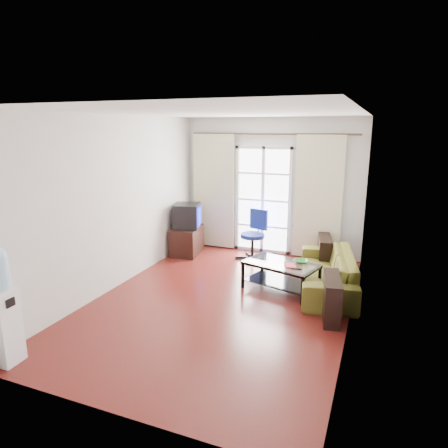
# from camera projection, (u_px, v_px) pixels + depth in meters

# --- Properties ---
(floor) EXTENTS (5.20, 5.20, 0.00)m
(floor) POSITION_uv_depth(u_px,v_px,m) (223.00, 300.00, 5.94)
(floor) COLOR maroon
(floor) RESTS_ON ground
(ceiling) EXTENTS (5.20, 5.20, 0.00)m
(ceiling) POSITION_uv_depth(u_px,v_px,m) (223.00, 113.00, 5.30)
(ceiling) COLOR white
(ceiling) RESTS_ON wall_back
(wall_back) EXTENTS (3.60, 0.02, 2.70)m
(wall_back) POSITION_uv_depth(u_px,v_px,m) (271.00, 187.00, 7.96)
(wall_back) COLOR silver
(wall_back) RESTS_ON floor
(wall_front) EXTENTS (3.60, 0.02, 2.70)m
(wall_front) POSITION_uv_depth(u_px,v_px,m) (104.00, 273.00, 3.27)
(wall_front) COLOR silver
(wall_front) RESTS_ON floor
(wall_left) EXTENTS (0.02, 5.20, 2.70)m
(wall_left) POSITION_uv_depth(u_px,v_px,m) (117.00, 203.00, 6.26)
(wall_left) COLOR silver
(wall_left) RESTS_ON floor
(wall_right) EXTENTS (0.02, 5.20, 2.70)m
(wall_right) POSITION_uv_depth(u_px,v_px,m) (356.00, 223.00, 4.97)
(wall_right) COLOR silver
(wall_right) RESTS_ON floor
(french_door) EXTENTS (1.16, 0.06, 2.15)m
(french_door) POSITION_uv_depth(u_px,v_px,m) (263.00, 200.00, 8.03)
(french_door) COLOR white
(french_door) RESTS_ON wall_back
(curtain_rod) EXTENTS (3.30, 0.04, 0.04)m
(curtain_rod) POSITION_uv_depth(u_px,v_px,m) (271.00, 134.00, 7.63)
(curtain_rod) COLOR #4C3F2D
(curtain_rod) RESTS_ON wall_back
(curtain_left) EXTENTS (0.90, 0.07, 2.35)m
(curtain_left) POSITION_uv_depth(u_px,v_px,m) (214.00, 192.00, 8.32)
(curtain_left) COLOR beige
(curtain_left) RESTS_ON curtain_rod
(curtain_right) EXTENTS (0.90, 0.07, 2.35)m
(curtain_right) POSITION_uv_depth(u_px,v_px,m) (318.00, 198.00, 7.55)
(curtain_right) COLOR beige
(curtain_right) RESTS_ON curtain_rod
(radiator) EXTENTS (0.64, 0.12, 0.64)m
(radiator) POSITION_uv_depth(u_px,v_px,m) (308.00, 241.00, 7.83)
(radiator) COLOR gray
(radiator) RESTS_ON floor
(sofa) EXTENTS (2.29, 1.51, 0.58)m
(sofa) POSITION_uv_depth(u_px,v_px,m) (327.00, 271.00, 6.31)
(sofa) COLOR brown
(sofa) RESTS_ON floor
(coffee_table) EXTENTS (1.24, 0.92, 0.45)m
(coffee_table) POSITION_uv_depth(u_px,v_px,m) (281.00, 273.00, 6.25)
(coffee_table) COLOR silver
(coffee_table) RESTS_ON floor
(bowl) EXTENTS (0.31, 0.31, 0.05)m
(bowl) POSITION_uv_depth(u_px,v_px,m) (301.00, 261.00, 6.20)
(bowl) COLOR #337C2D
(bowl) RESTS_ON coffee_table
(book) EXTENTS (0.31, 0.32, 0.02)m
(book) POSITION_uv_depth(u_px,v_px,m) (285.00, 266.00, 6.07)
(book) COLOR #A53514
(book) RESTS_ON coffee_table
(remote) EXTENTS (0.17, 0.07, 0.02)m
(remote) POSITION_uv_depth(u_px,v_px,m) (297.00, 268.00, 5.95)
(remote) COLOR black
(remote) RESTS_ON coffee_table
(tv_stand) EXTENTS (0.60, 0.81, 0.55)m
(tv_stand) POSITION_uv_depth(u_px,v_px,m) (187.00, 241.00, 8.07)
(tv_stand) COLOR black
(tv_stand) RESTS_ON floor
(crt_tv) EXTENTS (0.62, 0.63, 0.48)m
(crt_tv) POSITION_uv_depth(u_px,v_px,m) (186.00, 216.00, 7.94)
(crt_tv) COLOR black
(crt_tv) RESTS_ON tv_stand
(task_chair) EXTENTS (0.81, 0.81, 0.96)m
(task_chair) POSITION_uv_depth(u_px,v_px,m) (253.00, 245.00, 7.76)
(task_chair) COLOR black
(task_chair) RESTS_ON floor
(water_cooler) EXTENTS (0.30, 0.28, 1.34)m
(water_cooler) POSITION_uv_depth(u_px,v_px,m) (0.00, 303.00, 4.23)
(water_cooler) COLOR white
(water_cooler) RESTS_ON floor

